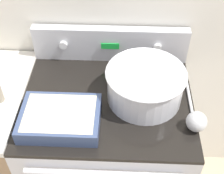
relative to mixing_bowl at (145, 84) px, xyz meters
The scene contains 6 objects.
kitchen_wall 0.44m from the mixing_bowl, 116.03° to the left, with size 8.00×0.05×2.50m.
stove_range 0.58m from the mixing_bowl, behind, with size 0.78×0.67×0.94m.
control_panel 0.33m from the mixing_bowl, 120.69° to the left, with size 0.78×0.07×0.18m.
mixing_bowl is the anchor object (origin of this frame).
casserole_dish 0.40m from the mixing_bowl, 154.82° to the right, with size 0.33×0.24×0.07m.
ladle 0.27m from the mixing_bowl, 37.53° to the right, with size 0.09×0.31×0.09m.
Camera 1 is at (0.06, -0.66, 1.98)m, focal length 50.00 mm.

